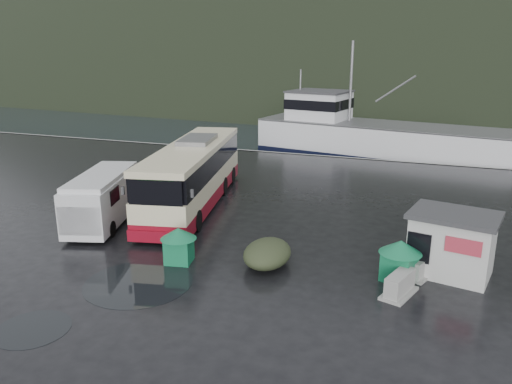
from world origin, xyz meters
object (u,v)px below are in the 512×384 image
(ticket_kiosk, at_px, (448,273))
(dome_tent, at_px, (267,265))
(waste_bin_right, at_px, (398,280))
(waste_bin_left, at_px, (180,262))
(white_van, at_px, (106,223))
(jersey_barrier_b, at_px, (420,276))
(coach_bus, at_px, (195,204))
(jersey_barrier_a, at_px, (399,295))
(fishing_trawler, at_px, (380,145))

(ticket_kiosk, bearing_deg, dome_tent, -154.10)
(waste_bin_right, xyz_separation_m, ticket_kiosk, (1.81, 1.26, 0.00))
(waste_bin_left, xyz_separation_m, ticket_kiosk, (10.43, 2.62, 0.00))
(white_van, distance_m, ticket_kiosk, 16.21)
(ticket_kiosk, bearing_deg, jersey_barrier_b, -136.39)
(coach_bus, xyz_separation_m, jersey_barrier_a, (11.77, -7.19, 0.00))
(jersey_barrier_a, relative_size, fishing_trawler, 0.06)
(waste_bin_right, bearing_deg, waste_bin_left, -171.00)
(waste_bin_left, height_order, jersey_barrier_b, waste_bin_left)
(dome_tent, xyz_separation_m, fishing_trawler, (1.26, 27.90, 0.00))
(dome_tent, distance_m, jersey_barrier_b, 5.99)
(dome_tent, relative_size, fishing_trawler, 0.10)
(waste_bin_left, height_order, fishing_trawler, fishing_trawler)
(ticket_kiosk, height_order, jersey_barrier_a, ticket_kiosk)
(white_van, distance_m, dome_tent, 9.50)
(ticket_kiosk, bearing_deg, coach_bus, 172.75)
(fishing_trawler, bearing_deg, waste_bin_left, -88.59)
(coach_bus, height_order, ticket_kiosk, coach_bus)
(waste_bin_right, distance_m, fishing_trawler, 27.73)
(white_van, bearing_deg, waste_bin_right, -22.96)
(jersey_barrier_a, bearing_deg, waste_bin_left, -178.99)
(coach_bus, relative_size, fishing_trawler, 0.49)
(coach_bus, height_order, waste_bin_left, coach_bus)
(white_van, bearing_deg, ticket_kiosk, -17.85)
(waste_bin_left, distance_m, jersey_barrier_a, 8.76)
(white_van, height_order, jersey_barrier_a, white_van)
(white_van, relative_size, waste_bin_left, 4.17)
(coach_bus, distance_m, waste_bin_right, 13.08)
(white_van, xyz_separation_m, dome_tent, (9.29, -1.98, 0.00))
(coach_bus, height_order, waste_bin_right, coach_bus)
(waste_bin_left, bearing_deg, white_van, 153.29)
(coach_bus, relative_size, dome_tent, 4.91)
(ticket_kiosk, distance_m, jersey_barrier_b, 1.20)
(white_van, height_order, dome_tent, white_van)
(ticket_kiosk, relative_size, fishing_trawler, 0.12)
(coach_bus, xyz_separation_m, dome_tent, (6.53, -6.42, 0.00))
(dome_tent, height_order, ticket_kiosk, ticket_kiosk)
(waste_bin_left, relative_size, dome_tent, 0.57)
(fishing_trawler, bearing_deg, coach_bus, -99.10)
(coach_bus, bearing_deg, jersey_barrier_a, -43.30)
(waste_bin_left, relative_size, jersey_barrier_a, 0.89)
(white_van, height_order, fishing_trawler, fishing_trawler)
(waste_bin_right, xyz_separation_m, jersey_barrier_a, (0.13, -1.21, 0.00))
(dome_tent, distance_m, jersey_barrier_a, 5.30)
(waste_bin_left, bearing_deg, coach_bus, 112.29)
(dome_tent, height_order, jersey_barrier_b, dome_tent)
(fishing_trawler, bearing_deg, dome_tent, -81.77)
(white_van, relative_size, dome_tent, 2.37)
(waste_bin_right, bearing_deg, jersey_barrier_a, -83.91)
(coach_bus, bearing_deg, fishing_trawler, 58.19)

